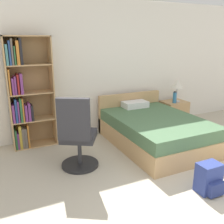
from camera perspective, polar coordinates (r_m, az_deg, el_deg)
name	(u,v)px	position (r m, az deg, el deg)	size (l,w,h in m)	color
wall_back	(104,68)	(5.07, -1.90, 10.09)	(9.00, 0.06, 2.60)	white
bookshelf	(25,95)	(4.50, -19.31, 3.70)	(0.75, 0.34, 1.91)	tan
bed	(154,129)	(4.61, 9.48, -3.95)	(1.40, 1.99, 0.77)	tan
office_chair	(77,137)	(3.61, -7.89, -5.77)	(0.68, 0.72, 1.12)	#232326
nightstand	(174,112)	(5.86, 13.92, -0.01)	(0.54, 0.46, 0.50)	tan
table_lamp	(177,85)	(5.70, 14.71, 6.08)	(0.27, 0.27, 0.49)	#B2B2B7
water_bottle	(175,97)	(5.63, 14.13, 3.25)	(0.08, 0.08, 0.26)	teal
backpack_blue	(209,179)	(3.42, 21.32, -14.03)	(0.29, 0.27, 0.38)	navy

